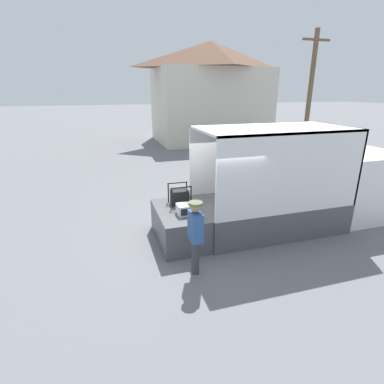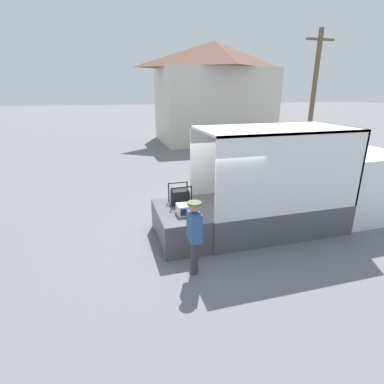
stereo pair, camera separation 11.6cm
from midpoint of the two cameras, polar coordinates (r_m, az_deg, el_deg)
The scene contains 8 objects.
ground_plane at distance 8.69m, azimuth 1.24°, elevation -8.42°, with size 160.00×160.00×0.00m, color slate.
box_truck at distance 10.08m, azimuth 22.06°, elevation -0.25°, with size 6.58×2.21×3.02m.
tailgate_deck at distance 8.34m, azimuth -2.79°, elevation -6.26°, with size 1.23×2.10×0.89m, color #4C4C51.
microwave at distance 7.84m, azimuth -1.37°, elevation -3.28°, with size 0.52×0.38×0.27m.
portable_generator at distance 8.52m, azimuth -2.66°, elevation -0.85°, with size 0.58×0.49×0.58m.
worker_person at distance 6.59m, azimuth 0.15°, elevation -7.39°, with size 0.31×0.44×1.74m.
house_backdrop at distance 24.80m, azimuth 3.30°, elevation 18.47°, with size 8.76×6.42×7.44m.
utility_pole at distance 20.28m, azimuth 21.39°, elevation 17.18°, with size 1.80×0.28×7.29m.
Camera 1 is at (-2.49, -7.31, 4.00)m, focal length 28.00 mm.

